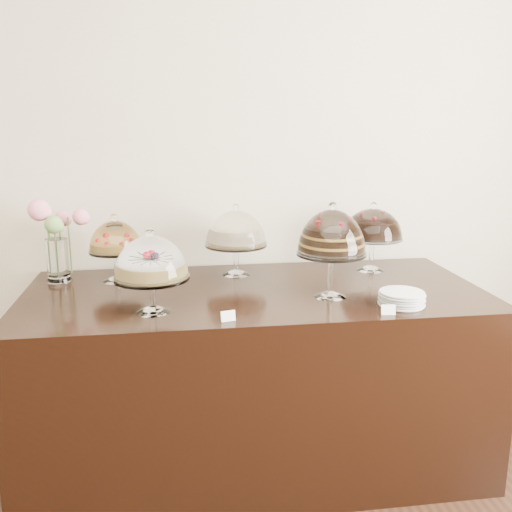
{
  "coord_description": "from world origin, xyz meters",
  "views": [
    {
      "loc": [
        -0.15,
        -0.16,
        1.71
      ],
      "look_at": [
        0.22,
        2.4,
        1.08
      ],
      "focal_mm": 40.0,
      "sensor_mm": 36.0,
      "label": 1
    }
  ],
  "objects": [
    {
      "name": "display_counter",
      "position": [
        0.22,
        2.45,
        0.45
      ],
      "size": [
        2.2,
        1.0,
        0.9
      ],
      "primitive_type": "cube",
      "color": "black",
      "rests_on": "ground"
    },
    {
      "name": "wall_back",
      "position": [
        0.0,
        3.0,
        1.5
      ],
      "size": [
        5.0,
        0.04,
        3.0
      ],
      "primitive_type": "cube",
      "color": "beige",
      "rests_on": "ground"
    },
    {
      "name": "cake_stand_cheesecake",
      "position": [
        0.16,
        2.74,
        1.13
      ],
      "size": [
        0.33,
        0.33,
        0.38
      ],
      "color": "white",
      "rests_on": "display_counter"
    },
    {
      "name": "cake_stand_choco_layer",
      "position": [
        0.55,
        2.29,
        1.19
      ],
      "size": [
        0.32,
        0.32,
        0.44
      ],
      "color": "white",
      "rests_on": "display_counter"
    },
    {
      "name": "cake_stand_dark_choco",
      "position": [
        0.9,
        2.72,
        1.14
      ],
      "size": [
        0.33,
        0.33,
        0.37
      ],
      "color": "white",
      "rests_on": "display_counter"
    },
    {
      "name": "cake_stand_fruit_tart",
      "position": [
        -0.45,
        2.7,
        1.11
      ],
      "size": [
        0.27,
        0.27,
        0.35
      ],
      "color": "white",
      "rests_on": "display_counter"
    },
    {
      "name": "cake_stand_sugar_sponge",
      "position": [
        -0.25,
        2.19,
        1.12
      ],
      "size": [
        0.32,
        0.32,
        0.37
      ],
      "color": "white",
      "rests_on": "display_counter"
    },
    {
      "name": "price_card_right",
      "position": [
        0.73,
        2.01,
        0.92
      ],
      "size": [
        0.06,
        0.02,
        0.04
      ],
      "primitive_type": "cube",
      "rotation": [
        -0.21,
        0.0,
        -0.12
      ],
      "color": "white",
      "rests_on": "display_counter"
    },
    {
      "name": "flower_vase",
      "position": [
        -0.75,
        2.75,
        1.15
      ],
      "size": [
        0.29,
        0.27,
        0.43
      ],
      "color": "white",
      "rests_on": "display_counter"
    },
    {
      "name": "plate_stack",
      "position": [
        0.83,
        2.12,
        0.93
      ],
      "size": [
        0.2,
        0.2,
        0.06
      ],
      "color": "silver",
      "rests_on": "display_counter"
    },
    {
      "name": "price_card_left",
      "position": [
        0.05,
        2.03,
        0.92
      ],
      "size": [
        0.06,
        0.03,
        0.04
      ],
      "primitive_type": "cube",
      "rotation": [
        -0.21,
        0.0,
        0.22
      ],
      "color": "white",
      "rests_on": "display_counter"
    }
  ]
}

